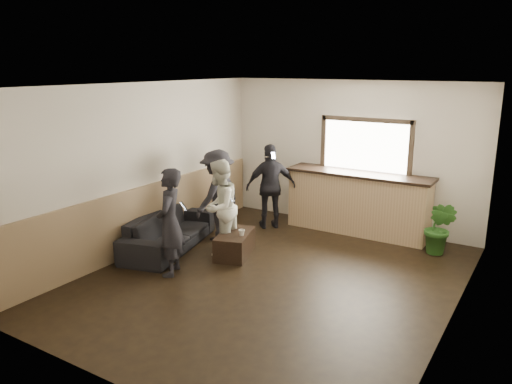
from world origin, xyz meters
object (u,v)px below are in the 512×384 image
Objects in this scene: person_a at (170,222)px; person_b at (219,207)px; person_c at (218,195)px; potted_plant at (440,228)px; cup_b at (242,233)px; cup_a at (229,226)px; person_d at (271,186)px; bar_counter at (358,199)px; sofa at (169,231)px; coffee_table at (235,244)px.

person_a is 1.02× the size of person_b.
potted_plant is at bearing 112.88° from person_c.
person_b is at bearing -149.57° from potted_plant.
potted_plant is 3.65m from person_b.
cup_a is at bearing 154.49° from cup_b.
potted_plant is 3.12m from person_d.
person_d is (-3.09, -0.23, 0.35)m from potted_plant.
bar_counter is 2.53m from cup_b.
person_c is at bearing -152.17° from person_b.
cup_b is 0.57m from person_b.
person_a is 2.71m from person_d.
person_c is (-3.56, -1.31, 0.36)m from potted_plant.
person_b is (-1.57, -2.24, 0.15)m from bar_counter.
person_c is (-1.99, -1.70, 0.18)m from bar_counter.
person_d reaches higher than cup_b.
bar_counter reaches higher than cup_a.
bar_counter is 1.28× the size of sofa.
cup_a is (-0.20, 0.13, 0.24)m from coffee_table.
cup_a is at bearing 144.70° from person_a.
cup_a is 0.08× the size of person_c.
person_a is (-0.19, -1.25, 0.37)m from cup_a.
coffee_table is 0.54× the size of person_a.
cup_a is at bearing 55.68° from person_c.
person_c is at bearing -42.79° from sofa.
person_b is at bearing 147.28° from person_a.
potted_plant is at bearing 34.72° from cup_b.
person_d reaches higher than person_a.
person_a is 0.99× the size of person_c.
person_d is at bearing 103.94° from cup_b.
coffee_table is 0.30m from cup_b.
sofa is 1.06m from person_c.
cup_b is 0.06× the size of person_c.
potted_plant is 0.56× the size of person_d.
person_c is (-0.50, 0.38, 0.38)m from cup_a.
person_b reaches higher than cup_a.
person_d is (0.04, 1.61, 0.02)m from person_b.
person_d is (0.16, 2.70, 0.00)m from person_a.
cup_b is at bearing -92.72° from sofa.
coffee_table is 0.55× the size of person_b.
sofa is 20.04× the size of cup_b.
person_b is at bearing -174.02° from coffee_table.
sofa is 1.35m from cup_b.
potted_plant is at bearing -14.24° from bar_counter.
cup_b is 3.27m from potted_plant.
bar_counter is 2.63m from person_c.
sofa is at bearing -134.07° from bar_counter.
person_c is (-0.87, 0.55, 0.38)m from cup_b.
person_a reaches higher than coffee_table.
person_c reaches higher than sofa.
cup_a is 1.32m from person_a.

